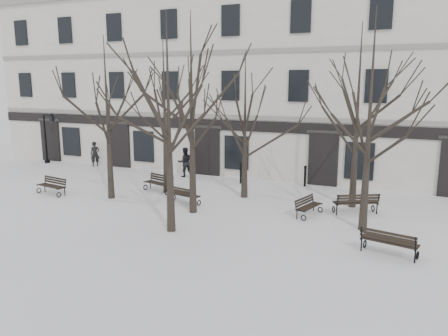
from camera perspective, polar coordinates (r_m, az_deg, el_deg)
The scene contains 20 objects.
ground at distance 18.44m, azimuth -2.94°, elevation -6.54°, with size 100.00×100.00×0.00m, color white.
building at distance 29.74m, azimuth 8.27°, elevation 10.88°, with size 40.40×10.20×11.40m.
tree_0 at distance 21.51m, azimuth -15.09°, elevation 8.75°, with size 5.42×5.42×7.74m.
tree_1 at distance 18.43m, azimuth -4.28°, elevation 10.15°, with size 5.92×5.92×8.45m.
tree_2 at distance 16.07m, azimuth -7.31°, elevation 9.16°, with size 5.67×5.67×8.10m.
tree_3 at distance 16.97m, azimuth 18.66°, elevation 9.12°, with size 5.79×5.79×8.27m.
tree_4 at distance 22.15m, azimuth -7.81°, elevation 9.19°, with size 5.47×5.47×7.81m.
tree_5 at distance 21.00m, azimuth 2.77°, elevation 7.72°, with size 4.87×4.87×6.96m.
tree_6 at distance 20.12m, azimuth 17.15°, elevation 9.19°, with size 5.69×5.69×8.12m.
bench_0 at distance 23.76m, azimuth -21.52°, elevation -2.10°, with size 1.79×0.91×0.87m.
bench_1 at distance 20.47m, azimuth -5.41°, elevation -3.45°, with size 1.75×0.98×0.84m.
bench_2 at distance 15.39m, azimuth 20.74°, elevation -8.97°, with size 1.89×1.04×0.91m.
bench_3 at distance 22.89m, azimuth -8.47°, elevation -1.90°, with size 1.84×1.11×0.88m.
bench_4 at distance 19.67m, azimuth 16.87°, elevation -4.32°, with size 1.95×1.48×0.95m.
bench_5 at distance 18.97m, azimuth 10.90°, elevation -4.86°, with size 0.96×1.66×0.80m.
lamp_post at distance 32.76m, azimuth -22.02°, elevation 4.10°, with size 1.10×0.41×3.53m.
bollard_a at distance 24.44m, azimuth 2.22°, elevation -0.55°, with size 0.15×0.15×1.21m.
bollard_b at distance 24.16m, azimuth 10.55°, elevation -0.93°, with size 0.15×0.15×1.16m.
pedestrian_a at distance 30.77m, azimuth -16.40°, elevation 0.21°, with size 0.61×0.40×1.68m, color black.
pedestrian_b at distance 26.40m, azimuth -5.10°, elevation -1.14°, with size 0.87×0.68×1.78m, color black.
Camera 1 is at (7.82, -15.74, 5.60)m, focal length 35.00 mm.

